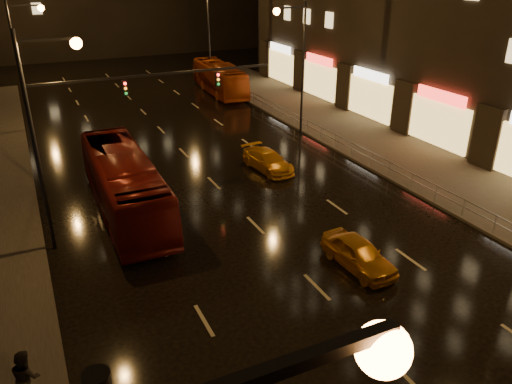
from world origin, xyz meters
TOP-DOWN VIEW (x-y plane):
  - ground at (0.00, 20.00)m, footprint 140.00×140.00m
  - sidewalk_right at (13.50, 15.00)m, footprint 7.00×70.00m
  - traffic_signal at (-5.06, 20.00)m, footprint 15.31×0.32m
  - railing_right at (10.20, 18.00)m, footprint 0.05×56.00m
  - bus_red at (-5.65, 14.43)m, footprint 2.93×11.97m
  - bus_curb at (9.00, 37.79)m, footprint 3.30×11.24m
  - taxi_near at (2.44, 4.54)m, footprint 1.83×4.07m
  - taxi_far at (4.00, 16.58)m, footprint 2.26×4.53m
  - pedestrian_b at (-11.10, 2.54)m, footprint 1.03×1.13m

SIDE VIEW (x-z plane):
  - ground at x=0.00m, z-range 0.00..0.00m
  - sidewalk_right at x=13.50m, z-range 0.00..0.15m
  - taxi_far at x=4.00m, z-range 0.00..1.26m
  - taxi_near at x=2.44m, z-range 0.00..1.36m
  - railing_right at x=10.20m, z-range 0.40..1.40m
  - pedestrian_b at x=-11.10m, z-range 0.15..2.04m
  - bus_curb at x=9.00m, z-range 0.00..3.09m
  - bus_red at x=-5.65m, z-range 0.00..3.32m
  - traffic_signal at x=-5.06m, z-range 1.64..7.84m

